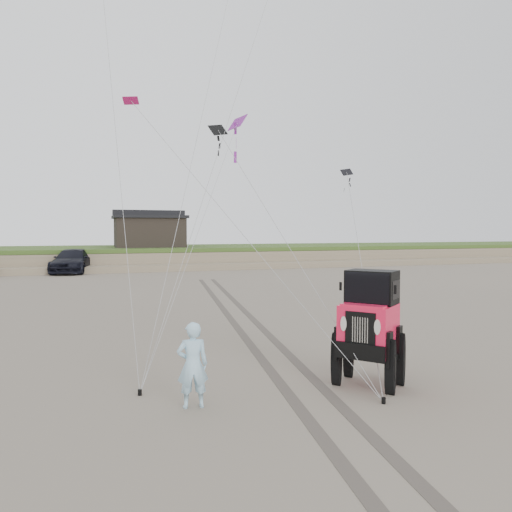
{
  "coord_description": "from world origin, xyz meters",
  "views": [
    {
      "loc": [
        -3.29,
        -9.28,
        3.28
      ],
      "look_at": [
        0.84,
        3.0,
        2.6
      ],
      "focal_mm": 35.0,
      "sensor_mm": 36.0,
      "label": 1
    }
  ],
  "objects_px": {
    "truck_c": "(73,261)",
    "jeep": "(368,340)",
    "man": "(193,365)",
    "cabin": "(149,230)"
  },
  "relations": [
    {
      "from": "truck_c",
      "to": "jeep",
      "type": "xyz_separation_m",
      "value": [
        6.69,
        -31.69,
        0.08
      ]
    },
    {
      "from": "jeep",
      "to": "truck_c",
      "type": "bearing_deg",
      "value": 152.06
    },
    {
      "from": "truck_c",
      "to": "man",
      "type": "height_order",
      "value": "truck_c"
    },
    {
      "from": "truck_c",
      "to": "cabin",
      "type": "bearing_deg",
      "value": 51.65
    },
    {
      "from": "truck_c",
      "to": "jeep",
      "type": "height_order",
      "value": "jeep"
    },
    {
      "from": "man",
      "to": "truck_c",
      "type": "bearing_deg",
      "value": -79.85
    },
    {
      "from": "jeep",
      "to": "man",
      "type": "bearing_deg",
      "value": -128.41
    },
    {
      "from": "cabin",
      "to": "man",
      "type": "relative_size",
      "value": 4.01
    },
    {
      "from": "truck_c",
      "to": "man",
      "type": "distance_m",
      "value": 31.92
    },
    {
      "from": "cabin",
      "to": "man",
      "type": "height_order",
      "value": "cabin"
    }
  ]
}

